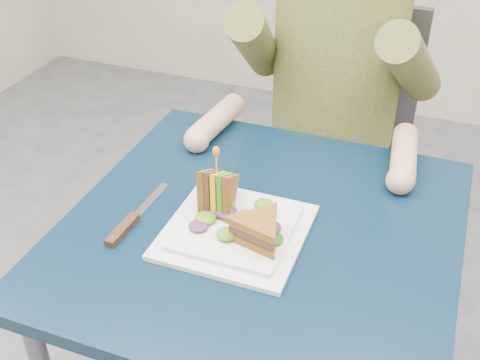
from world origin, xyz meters
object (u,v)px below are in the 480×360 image
at_px(chair, 336,139).
at_px(knife, 128,224).
at_px(plate, 236,230).
at_px(sandwich_upright, 217,192).
at_px(sandwich_flat, 259,230).
at_px(fork, 201,206).
at_px(diner, 339,32).
at_px(table, 261,256).

relative_size(chair, knife, 4.20).
relative_size(plate, sandwich_upright, 1.76).
distance_m(chair, sandwich_flat, 0.80).
xyz_separation_m(chair, knife, (-0.24, -0.79, 0.20)).
bearing_deg(fork, plate, -29.41).
height_order(diner, sandwich_upright, diner).
relative_size(chair, fork, 5.19).
bearing_deg(chair, table, -90.00).
xyz_separation_m(plate, fork, (-0.10, 0.05, -0.01)).
bearing_deg(table, sandwich_upright, 178.62).
height_order(sandwich_flat, sandwich_upright, sandwich_upright).
distance_m(diner, plate, 0.65).
distance_m(table, sandwich_upright, 0.16).
xyz_separation_m(chair, plate, (-0.04, -0.74, 0.20)).
relative_size(chair, diner, 1.25).
height_order(chair, diner, diner).
height_order(sandwich_flat, fork, sandwich_flat).
distance_m(chair, fork, 0.73).
xyz_separation_m(chair, diner, (-0.00, -0.11, 0.37)).
height_order(plate, knife, plate).
relative_size(sandwich_flat, knife, 0.68).
distance_m(table, knife, 0.27).
xyz_separation_m(table, fork, (-0.13, 0.01, 0.08)).
height_order(sandwich_upright, knife, sandwich_upright).
bearing_deg(fork, knife, -135.18).
bearing_deg(fork, diner, 77.01).
bearing_deg(chair, fork, -100.92).
relative_size(sandwich_upright, fork, 0.82).
bearing_deg(plate, table, 49.02).
relative_size(fork, knife, 0.81).
distance_m(plate, sandwich_upright, 0.08).
distance_m(plate, knife, 0.21).
relative_size(table, sandwich_upright, 5.08).
height_order(chair, fork, chair).
distance_m(table, sandwich_flat, 0.14).
relative_size(diner, knife, 3.36).
bearing_deg(sandwich_flat, plate, 155.56).
height_order(sandwich_flat, knife, sandwich_flat).
bearing_deg(knife, plate, 14.65).
bearing_deg(sandwich_upright, knife, -146.37).
bearing_deg(sandwich_upright, sandwich_flat, -32.33).
distance_m(table, fork, 0.16).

